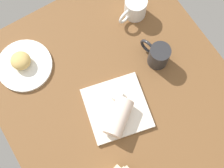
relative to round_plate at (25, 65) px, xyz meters
The scene contains 8 objects.
dining_table 43.07cm from the round_plate, 143.60° to the right, with size 110.00×90.00×4.00cm, color brown.
round_plate is the anchor object (origin of this frame).
scone_pastry 3.54cm from the round_plate, 14.83° to the left, with size 8.05×7.80×5.35cm, color tan.
square_plate 41.64cm from the round_plate, 147.38° to the right, with size 23.02×23.02×1.60cm, color silver.
sauce_cup 39.43cm from the round_plate, 140.79° to the right, with size 4.63×4.63×2.67cm.
breakfast_wrap 44.05cm from the round_plate, 152.11° to the right, with size 7.11×7.11×14.26cm, color beige.
coffee_mug 53.70cm from the round_plate, 118.86° to the right, with size 13.44×8.22×10.35cm.
second_mug 51.02cm from the round_plate, 93.51° to the right, with size 9.21×14.15×9.61cm.
Camera 1 is at (-23.73, 19.97, 126.78)cm, focal length 51.84 mm.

